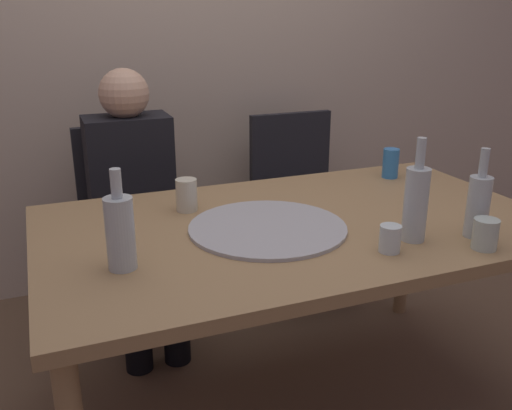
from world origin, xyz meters
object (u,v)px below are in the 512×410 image
Objects in this scene: tumbler_near at (485,234)px; soda_can at (391,163)px; dining_table at (298,240)px; pizza_tray at (268,228)px; tumbler_far at (187,195)px; wine_glass at (390,239)px; chair_right at (299,192)px; water_bottle at (416,202)px; beer_bottle at (120,231)px; chair_left at (131,213)px; wine_bottle at (478,204)px; guest_in_sweater at (135,196)px.

soda_can is (0.17, 0.73, 0.02)m from tumbler_near.
pizza_tray is at bearing -167.06° from dining_table.
wine_glass is (0.45, -0.56, -0.02)m from tumbler_far.
chair_right is at bearing 40.68° from tumbler_far.
water_bottle is 0.22m from tumbler_near.
soda_can is at bearing 26.77° from pizza_tray.
chair_left is at bearing 79.91° from beer_bottle.
chair_right reaches higher than soda_can.
wine_bottle is 1.00× the size of beer_bottle.
soda_can reaches higher than pizza_tray.
tumbler_near reaches higher than pizza_tray.
beer_bottle is 2.29× the size of soda_can.
tumbler_near is at bearing -44.62° from dining_table.
chair_left is (-0.86, 1.21, -0.32)m from wine_bottle.
soda_can is at bearing 29.33° from dining_table.
beer_bottle reaches higher than wine_glass.
wine_bottle is 1.38m from guest_in_sweater.
dining_table is 1.86× the size of chair_right.
pizza_tray is 0.56× the size of chair_right.
wine_glass is at bearing 117.38° from guest_in_sweater.
dining_table is at bearing 113.43° from wine_glass.
wine_bottle reaches higher than tumbler_near.
guest_in_sweater is at bearing 110.61° from pizza_tray.
pizza_tray is 5.55× the size of tumbler_near.
water_bottle is 2.59× the size of soda_can.
beer_bottle reaches higher than dining_table.
tumbler_near is at bearing -35.28° from pizza_tray.
wine_bottle is at bearing -36.18° from tumbler_far.
wine_glass is at bearing -51.18° from tumbler_far.
water_bottle reaches higher than dining_table.
chair_right is (0.31, 1.21, -0.26)m from wine_glass.
dining_table is at bearing 12.94° from pizza_tray.
tumbler_far is at bearing 137.98° from water_bottle.
beer_bottle is at bearing 78.24° from guest_in_sweater.
dining_table is 14.83× the size of tumbler_far.
soda_can is at bearing 150.30° from chair_left.
chair_left reaches higher than tumbler_near.
dining_table is 1.86× the size of chair_left.
tumbler_far is 0.13× the size of chair_right.
wine_bottle reaches higher than chair_left.
chair_right is (0.76, 0.65, -0.27)m from tumbler_far.
tumbler_near is (0.53, -0.38, 0.04)m from pizza_tray.
chair_left is at bearing 107.45° from pizza_tray.
tumbler_far is 0.71m from chair_left.
soda_can is 0.65m from chair_right.
dining_table is 6.01× the size of beer_bottle.
beer_bottle is 1.27m from soda_can.
dining_table is 0.36m from wine_glass.
chair_right reaches higher than pizza_tray.
pizza_tray is 4.48× the size of tumbler_far.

